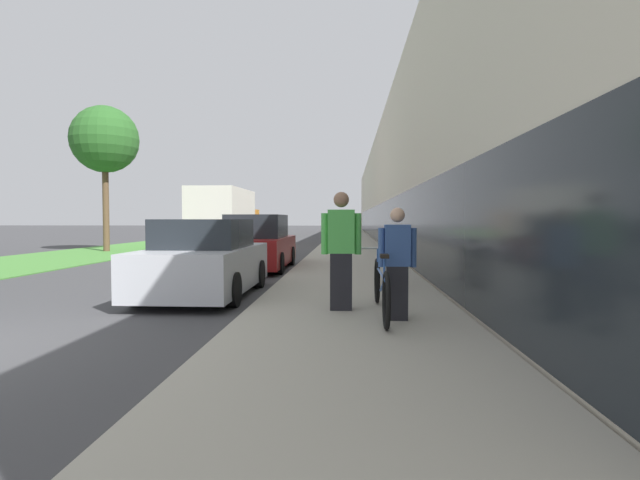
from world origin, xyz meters
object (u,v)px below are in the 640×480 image
(bike_rack_hoop, at_px, (397,264))
(street_tree_far, at_px, (105,140))
(person_rider, at_px, (397,264))
(person_bystander, at_px, (341,251))
(tandem_bicycle, at_px, (381,287))
(parked_sedan_curbside, at_px, (205,261))
(moving_truck, at_px, (225,218))
(vintage_roadster_curbside, at_px, (257,245))
(cruiser_bike_nearest, at_px, (391,265))

(bike_rack_hoop, relative_size, street_tree_far, 0.13)
(person_rider, distance_m, bike_rack_hoop, 2.67)
(person_bystander, bearing_deg, street_tree_far, 126.70)
(tandem_bicycle, bearing_deg, street_tree_far, 127.46)
(parked_sedan_curbside, height_order, moving_truck, moving_truck)
(vintage_roadster_curbside, distance_m, street_tree_far, 12.05)
(person_rider, height_order, vintage_roadster_curbside, person_rider)
(tandem_bicycle, distance_m, person_rider, 0.55)
(person_bystander, bearing_deg, person_rider, -42.37)
(moving_truck, bearing_deg, tandem_bicycle, -69.83)
(person_rider, height_order, person_bystander, person_bystander)
(person_bystander, bearing_deg, parked_sedan_curbside, 142.97)
(cruiser_bike_nearest, bearing_deg, moving_truck, 115.63)
(tandem_bicycle, relative_size, vintage_roadster_curbside, 0.61)
(person_rider, height_order, cruiser_bike_nearest, person_rider)
(moving_truck, bearing_deg, cruiser_bike_nearest, -64.37)
(parked_sedan_curbside, height_order, vintage_roadster_curbside, vintage_roadster_curbside)
(person_bystander, xyz_separation_m, cruiser_bike_nearest, (1.02, 3.20, -0.49))
(parked_sedan_curbside, bearing_deg, street_tree_far, 123.16)
(person_bystander, relative_size, moving_truck, 0.23)
(tandem_bicycle, relative_size, street_tree_far, 0.41)
(cruiser_bike_nearest, xyz_separation_m, vintage_roadster_curbside, (-3.63, 4.02, 0.21))
(tandem_bicycle, relative_size, parked_sedan_curbside, 0.67)
(bike_rack_hoop, distance_m, moving_truck, 18.45)
(tandem_bicycle, distance_m, moving_truck, 20.41)
(parked_sedan_curbside, height_order, street_tree_far, street_tree_far)
(person_bystander, height_order, street_tree_far, street_tree_far)
(cruiser_bike_nearest, bearing_deg, bike_rack_hoop, -89.61)
(bike_rack_hoop, relative_size, moving_truck, 0.11)
(bike_rack_hoop, relative_size, parked_sedan_curbside, 0.21)
(parked_sedan_curbside, xyz_separation_m, vintage_roadster_curbside, (0.07, 5.20, 0.05))
(person_bystander, relative_size, bike_rack_hoop, 2.10)
(bike_rack_hoop, height_order, cruiser_bike_nearest, cruiser_bike_nearest)
(cruiser_bike_nearest, bearing_deg, person_bystander, -107.76)
(person_bystander, relative_size, street_tree_far, 0.27)
(parked_sedan_curbside, bearing_deg, bike_rack_hoop, -1.16)
(person_rider, bearing_deg, moving_truck, 110.34)
(cruiser_bike_nearest, distance_m, parked_sedan_curbside, 3.88)
(person_bystander, distance_m, vintage_roadster_curbside, 7.68)
(cruiser_bike_nearest, height_order, moving_truck, moving_truck)
(vintage_roadster_curbside, bearing_deg, person_rider, -66.93)
(parked_sedan_curbside, bearing_deg, cruiser_bike_nearest, 17.75)
(tandem_bicycle, height_order, person_bystander, person_bystander)
(bike_rack_hoop, distance_m, street_tree_far, 18.09)
(street_tree_far, bearing_deg, cruiser_bike_nearest, -43.84)
(vintage_roadster_curbside, bearing_deg, tandem_bicycle, -67.22)
(vintage_roadster_curbside, relative_size, street_tree_far, 0.67)
(tandem_bicycle, relative_size, person_rider, 1.78)
(person_bystander, distance_m, parked_sedan_curbside, 3.36)
(person_bystander, distance_m, bike_rack_hoop, 2.23)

